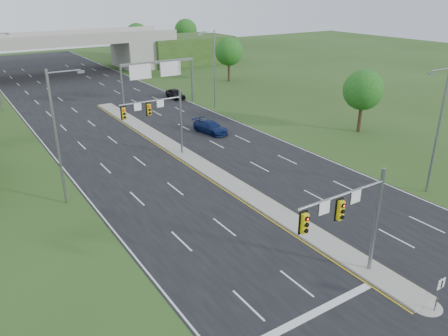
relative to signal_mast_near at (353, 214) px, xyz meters
The scene contains 19 objects.
ground 5.24m from the signal_mast_near, ahead, with size 240.00×240.00×0.00m, color #2B4318.
road 35.46m from the signal_mast_near, 86.31° to the left, with size 24.00×160.00×0.02m, color black.
median 23.64m from the signal_mast_near, 84.40° to the left, with size 2.00×54.00×0.16m, color gray.
median_nose 6.48m from the signal_mast_near, 60.04° to the right, with size 2.00×2.00×0.16m, color gray.
lane_markings 29.41m from the signal_mast_near, 86.72° to the left, with size 23.72×160.00×0.01m.
signal_mast_near is the anchor object (origin of this frame).
signal_mast_far 25.00m from the signal_mast_near, 90.00° to the left, with size 6.62×0.60×7.00m.
keep_right_sign 5.94m from the signal_mast_near, 63.06° to the right, with size 0.60×0.13×2.20m.
sign_gantry 45.88m from the signal_mast_near, 78.75° to the left, with size 11.58×0.44×6.67m.
overpass 80.11m from the signal_mast_near, 88.38° to the left, with size 80.00×14.00×8.10m.
lightpole_l_mid 22.95m from the signal_mast_near, 118.79° to the left, with size 2.85×0.25×11.00m.
lightpole_r_near 16.42m from the signal_mast_near, 18.06° to the left, with size 2.85×0.25×11.00m.
lightpole_r_far 43.01m from the signal_mast_near, 68.78° to the left, with size 2.85×0.25×11.00m.
tree_r_near 31.49m from the signal_mast_near, 39.60° to the left, with size 4.80×4.80×7.60m.
tree_r_mid 61.91m from the signal_mast_near, 62.83° to the left, with size 5.20×5.20×8.12m.
tree_back_c 97.67m from the signal_mast_near, 74.40° to the left, with size 5.60×5.60×8.32m.
tree_back_d 102.33m from the signal_mast_near, 66.83° to the left, with size 6.00×6.00×8.85m.
car_far_b 31.10m from the signal_mast_near, 73.81° to the left, with size 2.04×5.02×1.46m, color #0B1947.
car_far_c 50.00m from the signal_mast_near, 74.57° to the left, with size 1.76×4.37×1.49m, color black.
Camera 1 is at (-20.18, -14.25, 16.54)m, focal length 35.00 mm.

